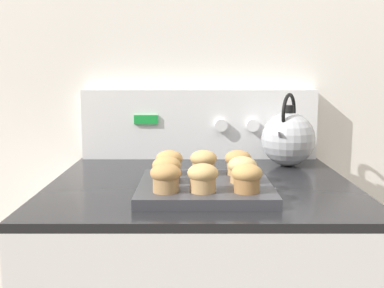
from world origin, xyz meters
name	(u,v)px	position (x,y,z in m)	size (l,w,h in m)	color
wall_back	(198,69)	(0.00, 0.73, 1.20)	(8.00, 0.05, 2.40)	white
control_panel	(199,124)	(0.00, 0.67, 1.03)	(0.71, 0.07, 0.21)	white
muffin_pan	(204,187)	(0.01, 0.24, 0.94)	(0.29, 0.29, 0.02)	#38383D
muffin_r0_c0	(165,177)	(-0.08, 0.16, 0.98)	(0.06, 0.06, 0.06)	#A37A4C
muffin_r0_c1	(205,177)	(0.00, 0.16, 0.98)	(0.06, 0.06, 0.06)	tan
muffin_r0_c2	(246,177)	(0.09, 0.16, 0.98)	(0.06, 0.06, 0.06)	olive
muffin_r1_c0	(166,169)	(-0.08, 0.24, 0.98)	(0.06, 0.06, 0.06)	#A37A4C
muffin_r1_c2	(242,169)	(0.09, 0.24, 0.98)	(0.06, 0.06, 0.06)	tan
muffin_r2_c0	(169,162)	(-0.08, 0.33, 0.98)	(0.06, 0.06, 0.06)	tan
muffin_r2_c1	(203,162)	(0.01, 0.33, 0.98)	(0.06, 0.06, 0.06)	tan
muffin_r2_c2	(237,162)	(0.09, 0.33, 0.98)	(0.06, 0.06, 0.06)	tan
tea_kettle	(287,138)	(0.25, 0.55, 1.01)	(0.15, 0.18, 0.21)	#ADAFB5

